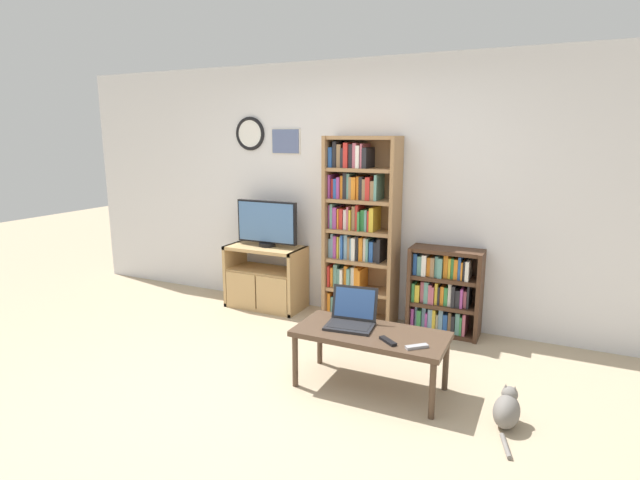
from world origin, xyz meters
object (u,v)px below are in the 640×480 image
(tv_stand, at_px, (265,277))
(coffee_table, at_px, (370,338))
(bookshelf_short, at_px, (443,292))
(remote_near_laptop, at_px, (417,347))
(remote_far_from_laptop, at_px, (388,341))
(bookshelf_tall, at_px, (358,230))
(cat, at_px, (507,410))
(television, at_px, (267,223))
(laptop, at_px, (352,316))

(tv_stand, bearing_deg, coffee_table, -36.24)
(bookshelf_short, height_order, coffee_table, bookshelf_short)
(tv_stand, xyz_separation_m, remote_near_laptop, (2.04, -1.35, 0.11))
(remote_far_from_laptop, bearing_deg, bookshelf_tall, -113.19)
(bookshelf_tall, distance_m, coffee_table, 1.55)
(bookshelf_tall, height_order, coffee_table, bookshelf_tall)
(tv_stand, height_order, remote_near_laptop, tv_stand)
(bookshelf_tall, xyz_separation_m, cat, (1.60, -1.41, -0.82))
(remote_far_from_laptop, distance_m, cat, 0.88)
(remote_far_from_laptop, bearing_deg, television, -89.18)
(bookshelf_tall, height_order, remote_near_laptop, bookshelf_tall)
(tv_stand, relative_size, remote_far_from_laptop, 5.50)
(tv_stand, height_order, television, television)
(tv_stand, xyz_separation_m, remote_far_from_laptop, (1.83, -1.34, 0.11))
(bookshelf_short, bearing_deg, remote_far_from_laptop, -93.16)
(laptop, bearing_deg, remote_far_from_laptop, -35.77)
(tv_stand, height_order, cat, tv_stand)
(bookshelf_short, bearing_deg, bookshelf_tall, -179.44)
(laptop, bearing_deg, cat, -14.29)
(bookshelf_tall, relative_size, remote_far_from_laptop, 12.12)
(bookshelf_short, distance_m, cat, 1.62)
(television, relative_size, cat, 1.42)
(remote_far_from_laptop, height_order, cat, remote_far_from_laptop)
(laptop, height_order, cat, laptop)
(coffee_table, relative_size, laptop, 2.92)
(television, xyz_separation_m, cat, (2.62, -1.34, -0.82))
(laptop, relative_size, remote_far_from_laptop, 2.50)
(bookshelf_short, height_order, cat, bookshelf_short)
(remote_near_laptop, distance_m, remote_far_from_laptop, 0.21)
(tv_stand, height_order, bookshelf_tall, bookshelf_tall)
(television, bearing_deg, remote_far_from_laptop, -37.20)
(coffee_table, distance_m, remote_far_from_laptop, 0.22)
(television, height_order, bookshelf_short, television)
(laptop, distance_m, cat, 1.23)
(bookshelf_tall, relative_size, coffee_table, 1.66)
(coffee_table, distance_m, cat, 1.02)
(tv_stand, distance_m, remote_near_laptop, 2.45)
(bookshelf_short, relative_size, laptop, 2.16)
(coffee_table, xyz_separation_m, laptop, (-0.18, 0.07, 0.12))
(coffee_table, bearing_deg, laptop, 159.07)
(television, bearing_deg, tv_stand, -119.39)
(television, height_order, coffee_table, television)
(bookshelf_short, bearing_deg, remote_near_laptop, -85.04)
(bookshelf_tall, distance_m, cat, 2.28)
(television, relative_size, coffee_table, 0.63)
(remote_far_from_laptop, bearing_deg, remote_near_laptop, 126.12)
(cat, bearing_deg, coffee_table, -179.66)
(television, bearing_deg, bookshelf_tall, 3.97)
(tv_stand, xyz_separation_m, television, (0.02, 0.03, 0.59))
(television, xyz_separation_m, bookshelf_tall, (1.02, 0.07, -0.00))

